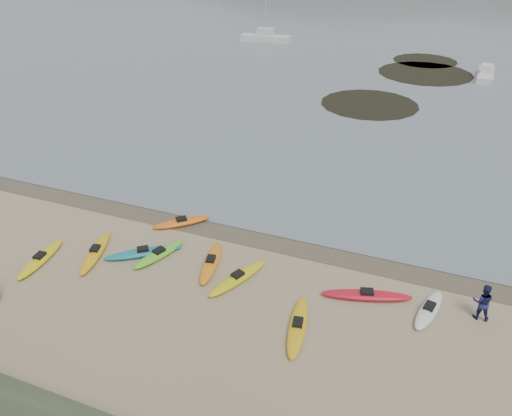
% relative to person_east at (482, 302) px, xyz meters
% --- Properties ---
extents(ground, '(600.00, 600.00, 0.00)m').
position_rel_person_east_xyz_m(ground, '(-11.10, 2.68, -0.84)').
color(ground, tan).
rests_on(ground, ground).
extents(wet_sand, '(60.00, 60.00, 0.00)m').
position_rel_person_east_xyz_m(wet_sand, '(-11.10, 2.38, -0.84)').
color(wet_sand, brown).
rests_on(wet_sand, ground).
extents(kayaks, '(19.14, 8.61, 0.34)m').
position_rel_person_east_xyz_m(kayaks, '(-11.93, -1.37, -0.67)').
color(kayaks, '#69CE29').
rests_on(kayaks, ground).
extents(person_east, '(0.85, 0.67, 1.68)m').
position_rel_person_east_xyz_m(person_east, '(0.00, 0.00, 0.00)').
color(person_east, '#1B1F50').
rests_on(person_east, ground).
extents(kelp_mats, '(13.07, 26.34, 0.04)m').
position_rel_person_east_xyz_m(kelp_mats, '(-7.04, 35.95, -0.81)').
color(kelp_mats, black).
rests_on(kelp_mats, water).
extents(moored_boats, '(102.41, 82.24, 1.17)m').
position_rel_person_east_xyz_m(moored_boats, '(-8.09, 83.86, -0.30)').
color(moored_boats, silver).
rests_on(moored_boats, ground).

